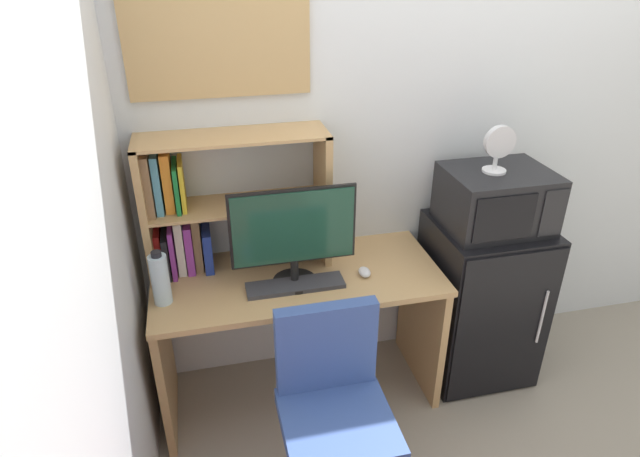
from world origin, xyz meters
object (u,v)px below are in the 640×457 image
Objects in this scene: hutch_bookshelf at (206,206)px; microwave at (496,199)px; wall_corkboard at (218,42)px; desk_fan at (499,147)px; monitor at (293,232)px; computer_mouse at (364,272)px; desk_chair at (334,428)px; mini_fridge at (480,299)px; water_bottle at (160,279)px; keyboard at (295,285)px.

hutch_bookshelf is 1.71× the size of microwave.
hutch_bookshelf is 0.71m from wall_corkboard.
desk_fan is at bearing -13.39° from wall_corkboard.
monitor is 0.41m from computer_mouse.
microwave is 0.27m from desk_fan.
wall_corkboard is at bearing 107.06° from desk_chair.
mini_fridge is at bearing -12.92° from wall_corkboard.
water_bottle reaches higher than desk_chair.
mini_fridge is 3.92× the size of desk_fan.
keyboard is at bearing 95.14° from desk_chair.
microwave is at bearing 33.19° from desk_chair.
desk_chair is at bearing -72.94° from wall_corkboard.
keyboard is 1.76× the size of water_bottle.
hutch_bookshelf is 0.43m from monitor.
hutch_bookshelf reaches higher than monitor.
wall_corkboard is (-0.23, 0.38, 1.00)m from keyboard.
monitor is 1.14m from mini_fridge.
monitor is 2.23× the size of water_bottle.
desk_chair is (0.04, -0.57, -0.59)m from monitor.
mini_fridge is at bearing 2.78° from water_bottle.
computer_mouse is (0.33, -0.02, -0.24)m from monitor.
monitor is 1.00m from microwave.
desk_fan reaches higher than microwave.
hutch_bookshelf is 1.50× the size of monitor.
desk_chair reaches higher than keyboard.
wall_corkboard is (-1.20, 0.29, 0.46)m from desk_fan.
keyboard is 0.50× the size of mini_fridge.
wall_corkboard reaches higher than keyboard.
computer_mouse is 0.83m from desk_fan.
monitor is at bearing -176.79° from desk_fan.
desk_fan reaches higher than hutch_bookshelf.
desk_fan is 1.42m from desk_chair.
wall_corkboard is at bearing 40.92° from hutch_bookshelf.
monitor is 0.72× the size of wall_corkboard.
wall_corkboard reaches higher than desk_fan.
wall_corkboard reaches higher than water_bottle.
computer_mouse is (0.68, -0.25, -0.30)m from hutch_bookshelf.
mini_fridge is 0.98× the size of desk_chair.
desk_chair is at bearing -41.28° from water_bottle.
water_bottle is at bearing -177.11° from microwave.
desk_fan reaches higher than water_bottle.
desk_chair is at bearing -146.81° from microwave.
monitor is at bearing 83.21° from keyboard.
hutch_bookshelf is at bearing 172.54° from mini_fridge.
desk_fan is at bearing 2.76° from water_bottle.
computer_mouse is at bearing -173.88° from mini_fridge.
microwave reaches higher than keyboard.
microwave is at bearing 6.37° from computer_mouse.
water_bottle is 0.28× the size of mini_fridge.
wall_corkboard reaches higher than microwave.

